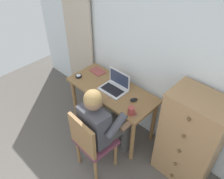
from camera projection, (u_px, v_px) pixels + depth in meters
wall_back at (158, 56)px, 2.66m from camera, size 4.80×0.05×2.50m
curtain_panel at (78, 33)px, 3.46m from camera, size 0.60×0.03×2.21m
desk at (112, 95)px, 3.08m from camera, size 1.24×0.55×0.74m
dresser at (190, 139)px, 2.54m from camera, size 0.61×0.44×1.20m
chair at (91, 141)px, 2.65m from camera, size 0.44×0.42×0.89m
person_seated at (103, 122)px, 2.63m from camera, size 0.55×0.60×1.21m
laptop at (115, 86)px, 2.97m from camera, size 0.34×0.25×0.24m
computer_mouse at (134, 100)px, 2.81m from camera, size 0.10×0.12×0.03m
desk_clock at (79, 76)px, 3.20m from camera, size 0.09×0.09×0.03m
notebook_pad at (98, 71)px, 3.31m from camera, size 0.22×0.17×0.01m
coffee_mug at (131, 111)px, 2.62m from camera, size 0.12×0.08×0.09m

